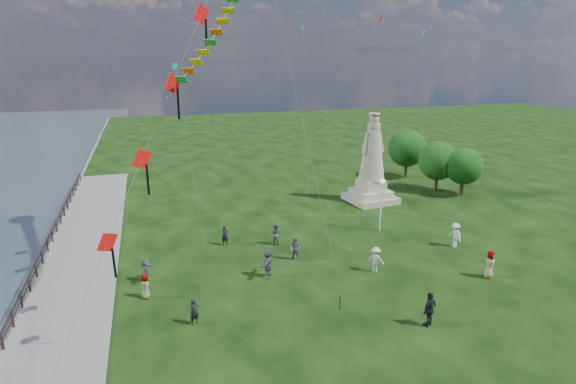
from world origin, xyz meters
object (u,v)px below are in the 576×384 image
object	(u,v)px
lamppost	(382,193)
person_8	(455,235)
person_2	(376,259)
person_4	(490,264)
person_5	(146,270)
person_7	(276,234)
person_1	(295,249)
person_10	(145,286)
person_6	(225,236)
person_0	(194,312)
statue	(372,169)
person_11	(268,263)
person_3	(430,309)

from	to	relation	value
lamppost	person_8	size ratio (longest dim) A/B	2.38
person_2	person_4	xyz separation A→B (m)	(6.46, -2.81, 0.06)
person_5	person_7	bearing A→B (deg)	-49.16
person_1	person_10	size ratio (longest dim) A/B	1.12
person_1	person_4	distance (m)	12.41
person_6	person_7	world-z (taller)	person_7
person_7	lamppost	bearing A→B (deg)	-140.06
person_2	person_8	xyz separation A→B (m)	(7.37, 2.12, 0.06)
person_6	person_4	bearing A→B (deg)	-38.69
person_7	person_8	xyz separation A→B (m)	(12.37, -4.11, 0.09)
person_0	statue	bearing A→B (deg)	21.08
person_5	person_11	distance (m)	7.52
person_6	person_8	bearing A→B (deg)	-22.65
person_0	person_1	world-z (taller)	person_1
person_3	person_0	bearing A→B (deg)	-45.09
person_6	person_8	world-z (taller)	person_8
lamppost	person_1	size ratio (longest dim) A/B	2.57
person_0	person_11	xyz separation A→B (m)	(4.98, 4.24, 0.24)
person_10	person_4	bearing A→B (deg)	-116.50
person_0	person_2	world-z (taller)	person_2
person_1	person_3	xyz separation A→B (m)	(4.22, -9.72, 0.12)
statue	person_11	distance (m)	18.45
person_1	person_5	size ratio (longest dim) A/B	1.09
person_7	statue	bearing A→B (deg)	-107.88
person_4	person_10	size ratio (longest dim) A/B	1.20
person_1	person_11	bearing A→B (deg)	-93.07
person_8	person_11	size ratio (longest dim) A/B	0.93
statue	person_11	size ratio (longest dim) A/B	4.30
person_10	person_11	bearing A→B (deg)	-102.40
lamppost	person_11	distance (m)	11.93
person_0	person_3	bearing A→B (deg)	-38.88
person_2	person_8	world-z (taller)	person_8
person_4	person_10	world-z (taller)	person_4
person_6	person_3	bearing A→B (deg)	-63.88
person_7	person_11	xyz separation A→B (m)	(-1.87, -5.03, 0.16)
person_5	person_10	world-z (taller)	person_5
person_5	person_11	bearing A→B (deg)	-81.68
person_2	person_11	bearing A→B (deg)	30.24
person_7	person_11	size ratio (longest dim) A/B	0.84
person_3	person_5	bearing A→B (deg)	-61.73
person_2	person_7	size ratio (longest dim) A/B	1.04
person_1	person_3	size ratio (longest dim) A/B	0.87
person_4	person_0	bearing A→B (deg)	147.01
person_10	person_5	bearing A→B (deg)	-18.54
person_4	person_7	size ratio (longest dim) A/B	1.11
statue	person_10	distance (m)	24.66
person_3	person_4	distance (m)	7.68
person_5	person_11	size ratio (longest dim) A/B	0.80
person_5	person_8	bearing A→B (deg)	-71.56
person_0	person_1	xyz separation A→B (m)	(7.40, 6.16, 0.12)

